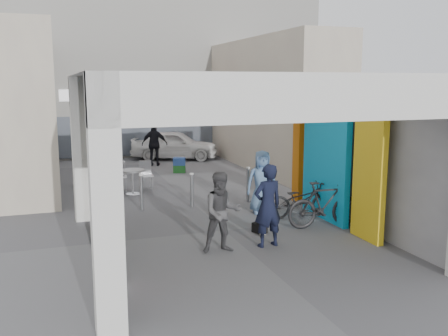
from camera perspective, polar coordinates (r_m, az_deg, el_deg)
name	(u,v)px	position (r m, az deg, el deg)	size (l,w,h in m)	color
ground	(225,231)	(11.54, 0.07, -7.16)	(90.00, 90.00, 0.00)	#55555A
arcade_canopy	(262,133)	(10.52, 4.32, 3.97)	(6.40, 6.45, 6.40)	silver
far_building	(129,69)	(24.70, -10.77, 11.09)	(18.00, 4.08, 8.00)	white
plaza_bldg_left	(23,108)	(17.98, -21.95, 6.34)	(2.00, 9.00, 5.00)	#BCB39C
plaza_bldg_right	(271,104)	(19.69, 5.39, 7.24)	(2.00, 9.00, 5.00)	#BCB39C
bollard_left	(141,193)	(13.37, -9.42, -2.80)	(0.09, 0.09, 0.96)	gray
bollard_center	(192,191)	(13.54, -3.70, -2.59)	(0.09, 0.09, 0.93)	gray
bollard_right	(248,185)	(14.15, 2.76, -1.93)	(0.09, 0.09, 0.98)	gray
advert_board_near	(116,260)	(8.44, -12.22, -10.24)	(0.22, 0.55, 1.00)	white
advert_board_far	(94,201)	(12.56, -14.59, -3.67)	(0.22, 0.55, 1.00)	white
cafe_set	(128,182)	(15.62, -10.97, -1.61)	(1.51, 1.22, 0.91)	#9E9EA3
produce_stand	(102,175)	(16.90, -13.77, -0.80)	(1.29, 0.70, 0.85)	black
crate_stack	(179,165)	(18.84, -5.13, 0.34)	(0.53, 0.46, 0.56)	#1C5D1A
border_collie	(261,223)	(11.28, 4.25, -6.31)	(0.22, 0.44, 0.61)	black
man_with_dog	(268,206)	(10.29, 5.02, -4.30)	(0.63, 0.41, 1.73)	black
man_back_turned	(222,212)	(9.93, -0.22, -5.09)	(0.79, 0.62, 1.63)	#434345
man_elderly	(262,182)	(12.90, 4.37, -1.60)	(0.80, 0.52, 1.64)	#5578A6
man_crates	(155,144)	(20.38, -7.94, 2.71)	(1.04, 0.43, 1.77)	black
bicycle_front	(301,200)	(12.61, 8.75, -3.63)	(0.61, 1.76, 0.92)	black
bicycle_rear	(324,204)	(11.90, 11.41, -4.09)	(0.52, 1.83, 1.10)	black
white_van	(175,145)	(22.08, -5.67, 2.68)	(1.52, 3.78, 1.29)	white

